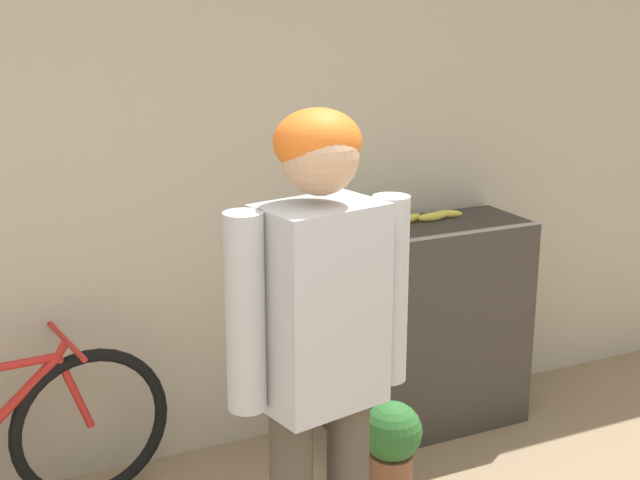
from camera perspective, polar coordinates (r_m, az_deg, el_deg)
name	(u,v)px	position (r m, az deg, el deg)	size (l,w,h in m)	color
wall_back	(127,187)	(3.92, -12.23, 3.31)	(8.00, 0.07, 2.60)	#B7AD99
side_shelf	(428,327)	(4.43, 6.91, -5.54)	(0.97, 0.43, 1.04)	#38332D
person	(320,334)	(2.78, -0.01, -6.04)	(0.61, 0.32, 1.79)	#4C4238
banana	(430,216)	(4.35, 7.04, 1.52)	(0.35, 0.10, 0.04)	#EAD64C
potted_plant	(392,445)	(3.88, 4.61, -12.96)	(0.26, 0.26, 0.45)	brown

